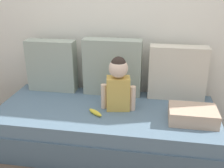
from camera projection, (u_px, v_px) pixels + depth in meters
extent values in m
plane|color=brown|center=(106.00, 144.00, 2.64)|extent=(12.00, 12.00, 0.00)
cube|color=silver|center=(116.00, 8.00, 2.70)|extent=(5.30, 0.10, 2.50)
cube|color=#495F70|center=(106.00, 132.00, 2.59)|extent=(2.10, 0.91, 0.27)
cube|color=slate|center=(106.00, 114.00, 2.52)|extent=(2.04, 0.88, 0.13)
cube|color=#99A393|center=(52.00, 66.00, 2.81)|extent=(0.51, 0.16, 0.54)
cube|color=#99A393|center=(112.00, 67.00, 2.70)|extent=(0.59, 0.16, 0.58)
cube|color=beige|center=(177.00, 73.00, 2.61)|extent=(0.56, 0.16, 0.54)
cube|color=gold|center=(118.00, 93.00, 2.42)|extent=(0.23, 0.17, 0.31)
sphere|color=beige|center=(118.00, 68.00, 2.33)|extent=(0.17, 0.17, 0.17)
sphere|color=#2D231E|center=(118.00, 64.00, 2.32)|extent=(0.13, 0.13, 0.13)
cylinder|color=beige|center=(104.00, 96.00, 2.46)|extent=(0.06, 0.06, 0.24)
cylinder|color=beige|center=(133.00, 98.00, 2.42)|extent=(0.06, 0.06, 0.24)
ellipsoid|color=yellow|center=(95.00, 112.00, 2.37)|extent=(0.16, 0.14, 0.04)
cube|color=tan|center=(193.00, 115.00, 2.25)|extent=(0.40, 0.28, 0.12)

